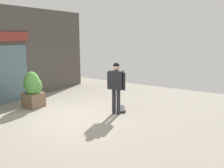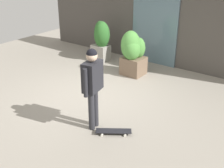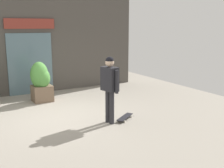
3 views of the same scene
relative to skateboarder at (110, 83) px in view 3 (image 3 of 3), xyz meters
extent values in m
plane|color=gray|center=(-1.05, 1.17, -1.09)|extent=(12.00, 12.00, 0.00)
cube|color=#4C4742|center=(-1.05, 4.43, 0.79)|extent=(8.79, 0.25, 3.76)
cube|color=slate|center=(-0.99, 4.29, 0.04)|extent=(1.63, 0.06, 2.26)
cube|color=maroon|center=(-0.92, 4.27, 1.50)|extent=(1.79, 0.05, 0.36)
cylinder|color=#28282D|center=(-0.01, 0.08, -0.65)|extent=(0.13, 0.13, 0.87)
cylinder|color=#28282D|center=(0.01, -0.08, -0.65)|extent=(0.13, 0.13, 0.87)
cube|color=#232328|center=(0.00, 0.00, 0.10)|extent=(0.34, 0.50, 0.62)
cylinder|color=#232328|center=(-0.05, 0.27, 0.06)|extent=(0.09, 0.09, 0.59)
cylinder|color=#232328|center=(0.05, -0.27, 0.06)|extent=(0.09, 0.09, 0.59)
sphere|color=beige|center=(0.00, 0.00, 0.52)|extent=(0.23, 0.23, 0.23)
sphere|color=black|center=(0.00, 0.00, 0.56)|extent=(0.21, 0.21, 0.21)
cube|color=black|center=(0.50, 0.04, -1.02)|extent=(0.71, 0.57, 0.02)
cylinder|color=silver|center=(0.63, 0.26, -1.06)|extent=(0.06, 0.06, 0.05)
cylinder|color=silver|center=(0.75, 0.09, -1.06)|extent=(0.06, 0.06, 0.05)
cylinder|color=silver|center=(0.25, -0.01, -1.06)|extent=(0.06, 0.06, 0.05)
cylinder|color=silver|center=(0.36, -0.18, -1.06)|extent=(0.06, 0.06, 0.05)
cube|color=brown|center=(-0.95, 3.02, -0.82)|extent=(0.64, 0.61, 0.54)
ellipsoid|color=#4C8C3D|center=(-0.89, 3.17, -0.27)|extent=(0.42, 0.42, 0.64)
ellipsoid|color=#4C8C3D|center=(-0.94, 2.90, -0.27)|extent=(0.50, 0.51, 0.64)
ellipsoid|color=#4C8C3D|center=(-1.03, 2.96, -0.17)|extent=(0.59, 0.57, 0.88)
camera|label=1|loc=(-6.62, -3.99, 1.56)|focal=38.08mm
camera|label=2|loc=(3.54, -4.09, 2.37)|focal=47.10mm
camera|label=3|loc=(-3.40, -6.13, 1.45)|focal=44.74mm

